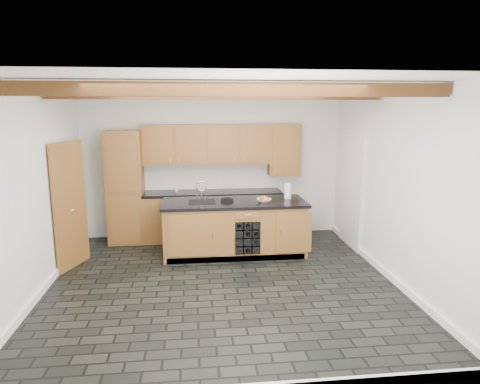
# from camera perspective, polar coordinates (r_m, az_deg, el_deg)

# --- Properties ---
(ground) EXTENTS (5.00, 5.00, 0.00)m
(ground) POSITION_cam_1_polar(r_m,az_deg,el_deg) (6.36, -2.35, -12.05)
(ground) COLOR black
(ground) RESTS_ON ground
(room_shell) EXTENTS (5.01, 5.00, 5.00)m
(room_shell) POSITION_cam_1_polar(r_m,az_deg,el_deg) (6.45, -3.55, 2.39)
(room_shell) COLOR white
(room_shell) RESTS_ON ground
(back_cabinetry) EXTENTS (3.65, 0.62, 2.20)m
(back_cabinetry) POSITION_cam_1_polar(r_m,az_deg,el_deg) (8.21, -6.12, 0.40)
(back_cabinetry) COLOR #955F30
(back_cabinetry) RESTS_ON ground
(island) EXTENTS (2.48, 0.96, 0.93)m
(island) POSITION_cam_1_polar(r_m,az_deg,el_deg) (7.44, -0.71, -4.76)
(island) COLOR #955F30
(island) RESTS_ON ground
(faucet) EXTENTS (0.45, 0.40, 0.34)m
(faucet) POSITION_cam_1_polar(r_m,az_deg,el_deg) (7.33, -5.09, -1.01)
(faucet) COLOR black
(faucet) RESTS_ON island
(kitchen_scale) EXTENTS (0.23, 0.17, 0.06)m
(kitchen_scale) POSITION_cam_1_polar(r_m,az_deg,el_deg) (7.33, -1.75, -1.02)
(kitchen_scale) COLOR black
(kitchen_scale) RESTS_ON island
(fruit_bowl) EXTENTS (0.25, 0.25, 0.06)m
(fruit_bowl) POSITION_cam_1_polar(r_m,az_deg,el_deg) (7.28, 3.23, -1.11)
(fruit_bowl) COLOR silver
(fruit_bowl) RESTS_ON island
(fruit_cluster) EXTENTS (0.16, 0.17, 0.07)m
(fruit_cluster) POSITION_cam_1_polar(r_m,az_deg,el_deg) (7.27, 3.23, -0.87)
(fruit_cluster) COLOR red
(fruit_cluster) RESTS_ON fruit_bowl
(paper_towel) EXTENTS (0.12, 0.12, 0.27)m
(paper_towel) POSITION_cam_1_polar(r_m,az_deg,el_deg) (7.57, 6.38, 0.14)
(paper_towel) COLOR white
(paper_towel) RESTS_ON island
(mug) EXTENTS (0.09, 0.09, 0.08)m
(mug) POSITION_cam_1_polar(r_m,az_deg,el_deg) (8.20, -8.47, 0.27)
(mug) COLOR white
(mug) RESTS_ON back_cabinetry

